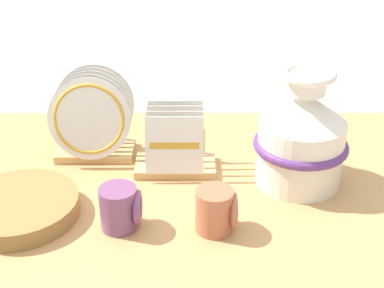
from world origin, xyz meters
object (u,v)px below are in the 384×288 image
dish_rack_round_plates (90,121)px  mug_terracotta_glaze (215,210)px  ceramic_vase (299,136)px  dish_rack_square_plates (173,150)px  wicker_charger_stack (17,208)px  mug_plum_glaze (119,208)px

dish_rack_round_plates → mug_terracotta_glaze: size_ratio=2.35×
ceramic_vase → dish_rack_square_plates: 0.34m
dish_rack_square_plates → mug_terracotta_glaze: dish_rack_square_plates is taller
wicker_charger_stack → mug_terracotta_glaze: 0.47m
dish_rack_round_plates → wicker_charger_stack: bearing=-114.5°
mug_terracotta_glaze → mug_plum_glaze: 0.22m
dish_rack_square_plates → wicker_charger_stack: bearing=-149.2°
dish_rack_round_plates → wicker_charger_stack: size_ratio=0.87×
ceramic_vase → dish_rack_round_plates: bearing=166.1°
dish_rack_round_plates → mug_terracotta_glaze: (0.33, -0.35, -0.06)m
ceramic_vase → mug_plum_glaze: size_ratio=2.98×
mug_plum_glaze → dish_rack_round_plates: bearing=108.8°
dish_rack_round_plates → mug_plum_glaze: bearing=-71.2°
dish_rack_square_plates → mug_terracotta_glaze: (0.10, -0.27, -0.01)m
ceramic_vase → mug_plum_glaze: (-0.44, -0.20, -0.08)m
dish_rack_round_plates → dish_rack_square_plates: 0.25m
wicker_charger_stack → mug_terracotta_glaze: bearing=-6.5°
dish_rack_square_plates → ceramic_vase: bearing=-10.8°
ceramic_vase → dish_rack_square_plates: bearing=169.2°
wicker_charger_stack → mug_plum_glaze: (0.25, -0.04, 0.03)m
dish_rack_round_plates → mug_terracotta_glaze: bearing=-46.2°
dish_rack_round_plates → mug_terracotta_glaze: dish_rack_round_plates is taller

